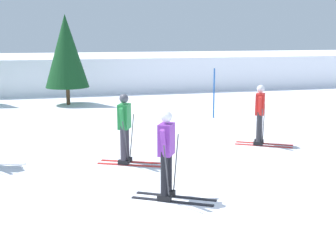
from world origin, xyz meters
TOP-DOWN VIEW (x-y plane):
  - ground_plane at (0.00, 0.00)m, footprint 120.00×120.00m
  - far_snow_ridge at (0.00, 21.60)m, footprint 80.00×8.46m
  - skier_red at (3.26, 5.59)m, footprint 1.57×1.12m
  - skier_green at (-0.73, 4.63)m, footprint 1.61×1.01m
  - skier_purple at (-0.34, 2.04)m, footprint 1.57×1.13m
  - trail_marker_pole at (3.44, 9.90)m, footprint 0.06×0.06m
  - conifer_far_right at (-1.74, 14.55)m, footprint 1.91×1.91m

SIDE VIEW (x-z plane):
  - ground_plane at x=0.00m, z-range 0.00..0.00m
  - skier_green at x=-0.73m, z-range 0.06..1.77m
  - skier_red at x=3.26m, z-range 0.06..1.77m
  - skier_purple at x=-0.34m, z-range 0.06..1.77m
  - far_snow_ridge at x=0.00m, z-range 0.00..1.84m
  - trail_marker_pole at x=3.44m, z-range 0.00..1.85m
  - conifer_far_right at x=-1.74m, z-range 0.38..4.33m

